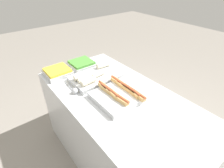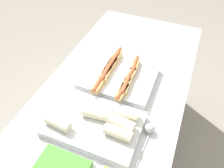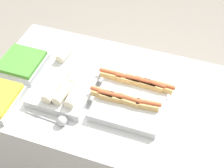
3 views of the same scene
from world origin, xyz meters
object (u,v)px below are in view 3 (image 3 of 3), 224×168
tray_wraps (69,80)px  serving_spoon_near (60,121)px  tray_hotdogs (132,94)px  tray_side_back (22,64)px

tray_wraps → serving_spoon_near: 0.29m
tray_hotdogs → tray_wraps: (-0.38, -0.02, -0.00)m
tray_wraps → serving_spoon_near: tray_wraps is taller
tray_wraps → tray_side_back: (-0.33, 0.03, -0.00)m
tray_side_back → serving_spoon_near: bearing=-37.8°
tray_hotdogs → serving_spoon_near: tray_hotdogs is taller
tray_hotdogs → serving_spoon_near: 0.43m
serving_spoon_near → tray_wraps: bearing=104.2°
tray_hotdogs → tray_side_back: bearing=178.8°
tray_hotdogs → serving_spoon_near: bearing=-137.1°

